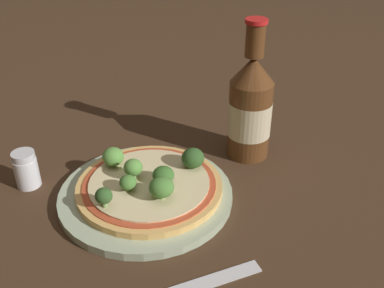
% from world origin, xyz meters
% --- Properties ---
extents(ground_plane, '(3.00, 3.00, 0.00)m').
position_xyz_m(ground_plane, '(0.00, 0.00, 0.00)').
color(ground_plane, '#3D2819').
extents(plate, '(0.25, 0.25, 0.01)m').
position_xyz_m(plate, '(0.00, -0.01, 0.01)').
color(plate, '#A3B293').
rests_on(plate, ground_plane).
extents(pizza, '(0.21, 0.21, 0.01)m').
position_xyz_m(pizza, '(0.00, -0.00, 0.02)').
color(pizza, tan).
rests_on(pizza, plate).
extents(broccoli_floret_0, '(0.02, 0.02, 0.03)m').
position_xyz_m(broccoli_floret_0, '(0.01, -0.08, 0.04)').
color(broccoli_floret_0, '#7A9E5B').
rests_on(broccoli_floret_0, pizza).
extents(broccoli_floret_1, '(0.02, 0.02, 0.02)m').
position_xyz_m(broccoli_floret_1, '(0.00, -0.03, 0.04)').
color(broccoli_floret_1, '#7A9E5B').
rests_on(broccoli_floret_1, pizza).
extents(broccoli_floret_2, '(0.03, 0.03, 0.03)m').
position_xyz_m(broccoli_floret_2, '(-0.02, -0.01, 0.04)').
color(broccoli_floret_2, '#7A9E5B').
rests_on(broccoli_floret_2, pizza).
extents(broccoli_floret_3, '(0.03, 0.03, 0.03)m').
position_xyz_m(broccoli_floret_3, '(0.01, 0.07, 0.04)').
color(broccoli_floret_3, '#7A9E5B').
rests_on(broccoli_floret_3, pizza).
extents(broccoli_floret_4, '(0.03, 0.03, 0.03)m').
position_xyz_m(broccoli_floret_4, '(-0.07, -0.02, 0.04)').
color(broccoli_floret_4, '#7A9E5B').
rests_on(broccoli_floret_4, pizza).
extents(broccoli_floret_5, '(0.03, 0.03, 0.03)m').
position_xyz_m(broccoli_floret_5, '(0.04, -0.01, 0.04)').
color(broccoli_floret_5, '#7A9E5B').
rests_on(broccoli_floret_5, pizza).
extents(broccoli_floret_6, '(0.03, 0.03, 0.02)m').
position_xyz_m(broccoli_floret_6, '(0.01, 0.01, 0.04)').
color(broccoli_floret_6, '#7A9E5B').
rests_on(broccoli_floret_6, pizza).
extents(beer_bottle, '(0.07, 0.07, 0.22)m').
position_xyz_m(beer_bottle, '(-0.00, 0.19, 0.08)').
color(beer_bottle, '#563319').
rests_on(beer_bottle, ground_plane).
extents(pepper_shaker, '(0.03, 0.03, 0.06)m').
position_xyz_m(pepper_shaker, '(-0.13, -0.13, 0.03)').
color(pepper_shaker, silver).
rests_on(pepper_shaker, ground_plane).
extents(fork, '(0.06, 0.16, 0.00)m').
position_xyz_m(fork, '(0.17, -0.05, 0.00)').
color(fork, silver).
rests_on(fork, ground_plane).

